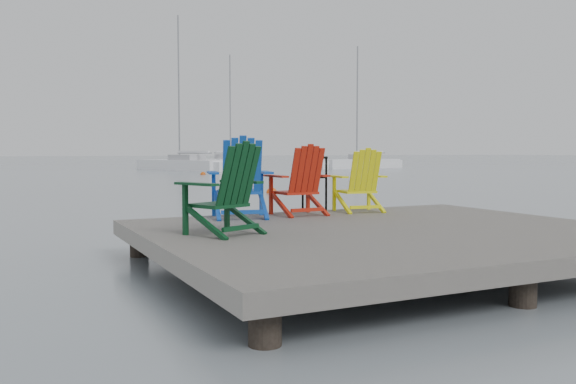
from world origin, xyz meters
name	(u,v)px	position (x,y,z in m)	size (l,w,h in m)	color
ground	(388,267)	(0.00, 0.00, 0.00)	(400.00, 400.00, 0.00)	slate
dock	(389,240)	(0.00, 0.00, 0.35)	(6.00, 5.00, 1.40)	#302D2B
handrail	(315,178)	(0.25, 2.45, 1.04)	(0.48, 0.04, 0.90)	black
chair_green	(226,189)	(-2.07, 0.34, 1.04)	(1.03, 0.99, 1.06)	#093519
chair_blue	(240,178)	(-1.26, 1.95, 1.09)	(1.08, 1.02, 1.16)	#1044AB
chair_red	(300,181)	(-0.29, 1.93, 1.03)	(0.85, 0.79, 1.05)	#B01C0C
chair_yellow	(360,181)	(0.83, 1.97, 1.00)	(0.88, 0.82, 1.00)	yellow
sailboat_near	(184,165)	(9.32, 41.22, 0.35)	(5.69, 9.42, 12.60)	white
sailboat_mid	(229,163)	(15.82, 48.39, 0.36)	(7.11, 6.96, 10.97)	silver
sailboat_far	(360,164)	(24.84, 39.28, 0.36)	(8.07, 3.15, 10.92)	white
buoy_a	(272,193)	(4.43, 13.36, 0.00)	(0.40, 0.40, 0.40)	#EC4B0D
buoy_c	(250,172)	(12.60, 35.12, 0.00)	(0.34, 0.34, 0.34)	red
buoy_d	(203,175)	(7.63, 31.06, 0.00)	(0.35, 0.35, 0.35)	#C5470B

